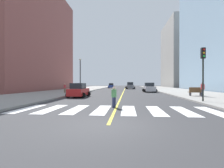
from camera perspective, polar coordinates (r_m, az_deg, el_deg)
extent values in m
plane|color=#333335|center=(7.28, -1.34, -14.25)|extent=(220.00, 220.00, 0.00)
cube|color=gray|center=(29.34, 28.28, -3.12)|extent=(10.00, 120.00, 0.15)
cube|color=gray|center=(30.02, -20.32, -3.02)|extent=(10.00, 120.00, 0.15)
cube|color=silver|center=(13.23, -27.51, -7.62)|extent=(0.90, 4.00, 0.01)
cube|color=silver|center=(12.35, -20.41, -8.17)|extent=(0.90, 4.00, 0.01)
cube|color=silver|center=(11.69, -12.36, -8.65)|extent=(0.90, 4.00, 0.01)
cube|color=silver|center=(11.28, -3.51, -8.97)|extent=(0.90, 4.00, 0.01)
cube|color=silver|center=(11.14, 5.79, -9.09)|extent=(0.90, 4.00, 0.01)
cube|color=silver|center=(11.30, 15.08, -8.97)|extent=(0.90, 4.00, 0.01)
cube|color=silver|center=(11.73, 23.88, -8.64)|extent=(0.90, 4.00, 0.01)
cube|color=silver|center=(12.41, 31.87, -8.17)|extent=(0.90, 4.00, 0.01)
cube|color=yellow|center=(47.03, 4.43, -1.86)|extent=(0.16, 80.00, 0.01)
cube|color=gray|center=(81.37, 24.71, 9.29)|extent=(18.00, 24.00, 29.01)
cube|color=brown|center=(49.58, -28.93, 14.19)|extent=(16.00, 32.00, 27.43)
cube|color=red|center=(21.61, -11.58, -2.74)|extent=(1.87, 4.08, 0.87)
cube|color=#1E2328|center=(21.35, -11.77, -0.67)|extent=(1.56, 2.04, 0.74)
cylinder|color=black|center=(22.58, -8.34, -3.46)|extent=(0.66, 0.22, 0.66)
cylinder|color=black|center=(23.12, -12.86, -3.38)|extent=(0.66, 0.22, 0.66)
cylinder|color=black|center=(20.15, -10.10, -3.92)|extent=(0.66, 0.22, 0.66)
cylinder|color=black|center=(20.75, -15.10, -3.81)|extent=(0.66, 0.22, 0.66)
cube|color=slate|center=(50.42, 6.35, -0.85)|extent=(2.33, 4.75, 1.00)
cube|color=#1E2328|center=(50.68, 6.33, 0.17)|extent=(1.89, 2.41, 0.84)
cylinder|color=black|center=(48.93, 5.20, -1.34)|extent=(0.76, 0.28, 0.75)
cylinder|color=black|center=(49.07, 7.71, -1.34)|extent=(0.76, 0.28, 0.75)
cylinder|color=black|center=(51.81, 5.06, -1.25)|extent=(0.76, 0.28, 0.75)
cylinder|color=black|center=(51.95, 7.43, -1.24)|extent=(0.76, 0.28, 0.75)
cube|color=black|center=(61.39, 6.08, -0.67)|extent=(2.05, 4.45, 0.95)
cube|color=#1E2328|center=(61.65, 6.07, 0.13)|extent=(1.71, 2.23, 0.80)
cylinder|color=black|center=(60.01, 5.13, -1.04)|extent=(0.72, 0.24, 0.72)
cylinder|color=black|center=(60.06, 7.08, -1.04)|extent=(0.72, 0.24, 0.72)
cylinder|color=black|center=(62.76, 5.11, -0.98)|extent=(0.72, 0.24, 0.72)
cylinder|color=black|center=(62.81, 6.98, -0.98)|extent=(0.72, 0.24, 0.72)
cube|color=#2D479E|center=(58.15, -0.24, -0.81)|extent=(1.83, 3.94, 0.84)
cube|color=#1E2328|center=(57.90, -0.26, -0.07)|extent=(1.52, 1.98, 0.71)
cylinder|color=black|center=(59.29, 0.72, -1.10)|extent=(0.64, 0.22, 0.63)
cylinder|color=black|center=(59.44, -1.01, -1.10)|extent=(0.64, 0.22, 0.63)
cylinder|color=black|center=(56.88, 0.56, -1.16)|extent=(0.64, 0.22, 0.63)
cylinder|color=black|center=(57.03, -1.25, -1.16)|extent=(0.64, 0.22, 0.63)
cube|color=#B7B7BC|center=(33.41, 13.00, -1.60)|extent=(1.94, 4.25, 0.91)
cube|color=#1E2328|center=(33.64, 12.94, -0.19)|extent=(1.63, 2.13, 0.77)
cylinder|color=black|center=(32.00, 11.59, -2.31)|extent=(0.69, 0.23, 0.69)
cylinder|color=black|center=(32.27, 15.04, -2.29)|extent=(0.69, 0.23, 0.69)
cylinder|color=black|center=(34.61, 11.09, -2.11)|extent=(0.69, 0.23, 0.69)
cylinder|color=black|center=(34.86, 14.30, -2.10)|extent=(0.69, 0.23, 0.69)
cylinder|color=black|center=(17.20, 29.26, 1.27)|extent=(0.14, 0.14, 3.94)
cube|color=black|center=(17.41, 29.29, 9.42)|extent=(0.36, 0.28, 1.00)
sphere|color=red|center=(17.31, 29.53, 10.48)|extent=(0.18, 0.18, 0.18)
sphere|color=orange|center=(17.26, 29.52, 9.50)|extent=(0.18, 0.18, 0.18)
sphere|color=green|center=(17.21, 29.52, 8.52)|extent=(0.18, 0.18, 0.18)
cube|color=brown|center=(24.08, 27.20, -2.54)|extent=(1.82, 0.62, 0.08)
cube|color=brown|center=(23.85, 27.43, -1.75)|extent=(1.80, 0.12, 0.60)
cube|color=#2D2D33|center=(23.83, 25.71, -3.19)|extent=(0.12, 0.48, 0.44)
cube|color=#2D2D33|center=(24.37, 28.65, -3.12)|extent=(0.12, 0.48, 0.44)
cylinder|color=#232847|center=(12.12, 0.48, -6.50)|extent=(0.18, 0.18, 0.77)
cylinder|color=#232847|center=(12.26, 0.91, -6.42)|extent=(0.18, 0.18, 0.77)
cylinder|color=#47844C|center=(12.13, 0.69, -3.29)|extent=(0.39, 0.39, 0.58)
sphere|color=beige|center=(12.11, 0.69, -1.42)|extent=(0.21, 0.21, 0.21)
cylinder|color=#232847|center=(22.79, 29.14, -2.81)|extent=(0.20, 0.20, 0.88)
cylinder|color=#232847|center=(22.98, 29.15, -2.78)|extent=(0.20, 0.20, 0.88)
cylinder|color=#B23338|center=(22.86, 29.15, -0.86)|extent=(0.44, 0.44, 0.66)
sphere|color=brown|center=(22.85, 29.16, 0.27)|extent=(0.24, 0.24, 0.24)
cylinder|color=brown|center=(29.12, -16.31, -2.19)|extent=(0.18, 0.18, 0.79)
cylinder|color=brown|center=(29.02, -16.05, -2.20)|extent=(0.18, 0.18, 0.79)
cylinder|color=#B23338|center=(29.04, -16.19, -0.83)|extent=(0.39, 0.39, 0.59)
sphere|color=tan|center=(29.04, -16.19, -0.04)|extent=(0.21, 0.21, 0.21)
cylinder|color=#38383D|center=(33.38, -11.06, 2.85)|extent=(0.20, 0.20, 6.27)
sphere|color=silver|center=(33.68, -11.06, 8.44)|extent=(0.44, 0.44, 0.44)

